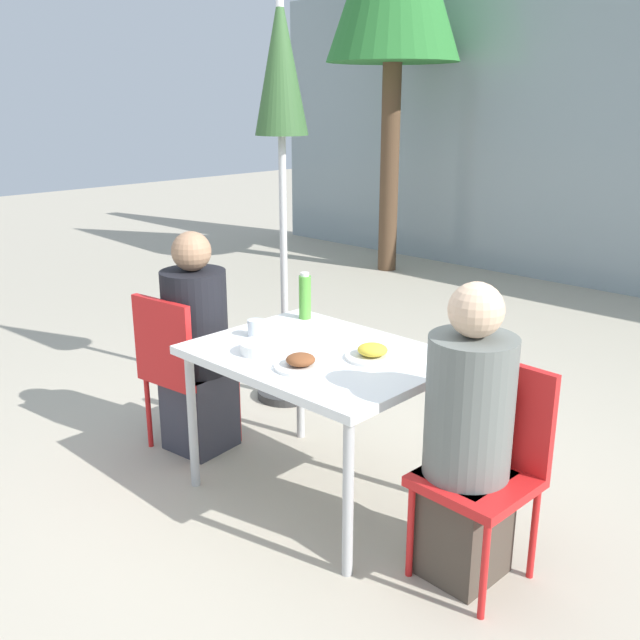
{
  "coord_description": "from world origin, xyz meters",
  "views": [
    {
      "loc": [
        2.1,
        -2.19,
        1.82
      ],
      "look_at": [
        0.0,
        0.0,
        0.88
      ],
      "focal_mm": 40.0,
      "sensor_mm": 36.0,
      "label": 1
    }
  ],
  "objects_px": {
    "chair_left": "(179,362)",
    "chair_right": "(489,456)",
    "drinking_cup": "(256,328)",
    "closed_umbrella": "(281,99)",
    "salad_bowl": "(261,347)",
    "person_left": "(197,350)",
    "person_right": "(467,443)",
    "bottle": "(305,296)"
  },
  "relations": [
    {
      "from": "chair_left",
      "to": "chair_right",
      "type": "height_order",
      "value": "same"
    },
    {
      "from": "drinking_cup",
      "to": "closed_umbrella",
      "type": "bearing_deg",
      "value": 128.26
    },
    {
      "from": "drinking_cup",
      "to": "salad_bowl",
      "type": "height_order",
      "value": "drinking_cup"
    },
    {
      "from": "chair_right",
      "to": "chair_left",
      "type": "bearing_deg",
      "value": 9.82
    },
    {
      "from": "person_left",
      "to": "drinking_cup",
      "type": "height_order",
      "value": "person_left"
    },
    {
      "from": "person_right",
      "to": "chair_right",
      "type": "bearing_deg",
      "value": -121.92
    },
    {
      "from": "chair_left",
      "to": "closed_umbrella",
      "type": "bearing_deg",
      "value": 91.12
    },
    {
      "from": "bottle",
      "to": "salad_bowl",
      "type": "height_order",
      "value": "bottle"
    },
    {
      "from": "person_right",
      "to": "person_left",
      "type": "bearing_deg",
      "value": 4.5
    },
    {
      "from": "chair_right",
      "to": "person_right",
      "type": "relative_size",
      "value": 0.72
    },
    {
      "from": "person_right",
      "to": "salad_bowl",
      "type": "distance_m",
      "value": 1.02
    },
    {
      "from": "salad_bowl",
      "to": "bottle",
      "type": "bearing_deg",
      "value": 114.15
    },
    {
      "from": "closed_umbrella",
      "to": "salad_bowl",
      "type": "xyz_separation_m",
      "value": [
        0.78,
        -0.89,
        -1.07
      ]
    },
    {
      "from": "closed_umbrella",
      "to": "salad_bowl",
      "type": "height_order",
      "value": "closed_umbrella"
    },
    {
      "from": "chair_left",
      "to": "person_right",
      "type": "height_order",
      "value": "person_right"
    },
    {
      "from": "chair_right",
      "to": "person_left",
      "type": "bearing_deg",
      "value": 7.1
    },
    {
      "from": "person_right",
      "to": "salad_bowl",
      "type": "bearing_deg",
      "value": 11.54
    },
    {
      "from": "chair_right",
      "to": "person_right",
      "type": "xyz_separation_m",
      "value": [
        -0.05,
        -0.08,
        0.06
      ]
    },
    {
      "from": "chair_right",
      "to": "person_right",
      "type": "height_order",
      "value": "person_right"
    },
    {
      "from": "person_right",
      "to": "salad_bowl",
      "type": "xyz_separation_m",
      "value": [
        -0.99,
        -0.16,
        0.18
      ]
    },
    {
      "from": "salad_bowl",
      "to": "person_left",
      "type": "bearing_deg",
      "value": 170.87
    },
    {
      "from": "chair_left",
      "to": "person_left",
      "type": "height_order",
      "value": "person_left"
    },
    {
      "from": "chair_left",
      "to": "chair_right",
      "type": "relative_size",
      "value": 1.0
    },
    {
      "from": "closed_umbrella",
      "to": "salad_bowl",
      "type": "distance_m",
      "value": 1.59
    },
    {
      "from": "person_right",
      "to": "closed_umbrella",
      "type": "distance_m",
      "value": 2.29
    },
    {
      "from": "chair_left",
      "to": "drinking_cup",
      "type": "distance_m",
      "value": 0.56
    },
    {
      "from": "drinking_cup",
      "to": "person_right",
      "type": "bearing_deg",
      "value": 0.96
    },
    {
      "from": "person_right",
      "to": "drinking_cup",
      "type": "xyz_separation_m",
      "value": [
        -1.19,
        -0.02,
        0.2
      ]
    },
    {
      "from": "person_right",
      "to": "salad_bowl",
      "type": "relative_size",
      "value": 6.36
    },
    {
      "from": "chair_left",
      "to": "closed_umbrella",
      "type": "height_order",
      "value": "closed_umbrella"
    },
    {
      "from": "salad_bowl",
      "to": "chair_left",
      "type": "bearing_deg",
      "value": 178.68
    },
    {
      "from": "chair_right",
      "to": "closed_umbrella",
      "type": "distance_m",
      "value": 2.34
    },
    {
      "from": "person_right",
      "to": "bottle",
      "type": "relative_size",
      "value": 4.91
    },
    {
      "from": "bottle",
      "to": "salad_bowl",
      "type": "relative_size",
      "value": 1.3
    },
    {
      "from": "person_left",
      "to": "person_right",
      "type": "xyz_separation_m",
      "value": [
        1.62,
        0.06,
        0.01
      ]
    },
    {
      "from": "person_right",
      "to": "bottle",
      "type": "distance_m",
      "value": 1.3
    },
    {
      "from": "person_left",
      "to": "closed_umbrella",
      "type": "relative_size",
      "value": 0.49
    },
    {
      "from": "chair_right",
      "to": "drinking_cup",
      "type": "xyz_separation_m",
      "value": [
        -1.24,
        -0.1,
        0.26
      ]
    },
    {
      "from": "chair_right",
      "to": "closed_umbrella",
      "type": "height_order",
      "value": "closed_umbrella"
    },
    {
      "from": "bottle",
      "to": "drinking_cup",
      "type": "relative_size",
      "value": 3.0
    },
    {
      "from": "chair_left",
      "to": "chair_right",
      "type": "distance_m",
      "value": 1.73
    },
    {
      "from": "person_left",
      "to": "bottle",
      "type": "relative_size",
      "value": 4.86
    }
  ]
}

